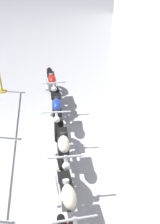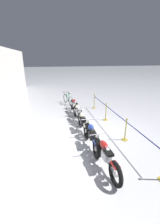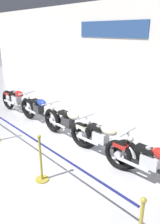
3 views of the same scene
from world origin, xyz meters
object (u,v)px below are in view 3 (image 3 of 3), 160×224
at_px(motorcycle_red_0, 17,102).
at_px(stanchion_mid_right, 41,165).
at_px(motorcycle_blue_1, 39,111).
at_px(motorcycle_cream_2, 69,124).
at_px(motorcycle_cream_3, 102,140).
at_px(motorcycle_red_4, 153,165).

bearing_deg(motorcycle_red_0, stanchion_mid_right, -21.54).
bearing_deg(stanchion_mid_right, motorcycle_blue_1, 147.54).
bearing_deg(motorcycle_cream_2, motorcycle_cream_3, -1.73).
xyz_separation_m(motorcycle_red_0, stanchion_mid_right, (3.90, -1.54, -0.11)).
relative_size(motorcycle_red_0, motorcycle_blue_1, 0.97).
bearing_deg(motorcycle_cream_2, motorcycle_blue_1, -178.46).
distance_m(motorcycle_red_0, motorcycle_cream_3, 4.15).
distance_m(motorcycle_blue_1, motorcycle_red_4, 4.14).
relative_size(motorcycle_cream_3, motorcycle_red_4, 0.92).
height_order(motorcycle_red_0, motorcycle_cream_3, motorcycle_red_0).
bearing_deg(motorcycle_red_0, motorcycle_red_4, 0.08).
xyz_separation_m(motorcycle_cream_3, stanchion_mid_right, (-0.24, -1.61, -0.10)).
distance_m(motorcycle_cream_2, motorcycle_red_4, 2.67).
bearing_deg(motorcycle_blue_1, stanchion_mid_right, -32.46).
height_order(motorcycle_blue_1, motorcycle_red_4, motorcycle_blue_1).
relative_size(motorcycle_red_0, motorcycle_cream_3, 1.02).
relative_size(motorcycle_blue_1, motorcycle_cream_3, 1.05).
distance_m(motorcycle_cream_2, motorcycle_cream_3, 1.30).
bearing_deg(motorcycle_red_4, motorcycle_cream_3, 177.65).
distance_m(motorcycle_cream_3, stanchion_mid_right, 1.63).
bearing_deg(stanchion_mid_right, motorcycle_red_4, 43.74).
bearing_deg(motorcycle_cream_3, stanchion_mid_right, -98.52).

